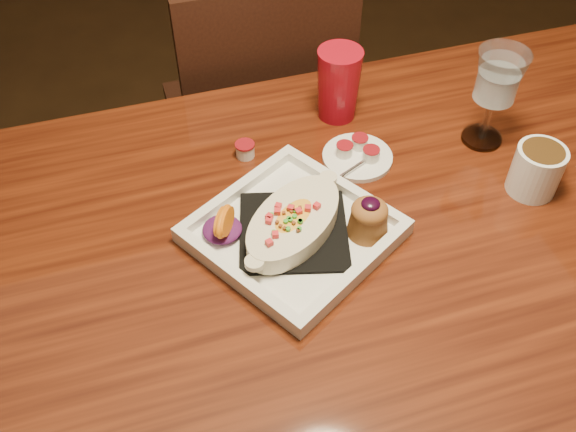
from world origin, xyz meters
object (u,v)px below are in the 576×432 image
object	(u,v)px
goblet	(498,82)
red_tumbler	(338,84)
table	(351,266)
coffee_mug	(538,168)
chair_far	(259,118)
plate	(300,226)
saucer	(357,155)

from	to	relation	value
goblet	red_tumbler	bearing A→B (deg)	146.86
table	coffee_mug	world-z (taller)	coffee_mug
chair_far	plate	size ratio (longest dim) A/B	2.43
chair_far	goblet	world-z (taller)	goblet
plate	red_tumbler	distance (m)	0.34
chair_far	red_tumbler	xyz separation A→B (m)	(0.08, -0.33, 0.31)
coffee_mug	chair_far	bearing A→B (deg)	99.66
table	goblet	distance (m)	0.41
chair_far	red_tumbler	distance (m)	0.46
goblet	red_tumbler	size ratio (longest dim) A/B	1.33
table	saucer	xyz separation A→B (m)	(0.07, 0.16, 0.11)
chair_far	plate	distance (m)	0.68
saucer	chair_far	bearing A→B (deg)	98.10
table	goblet	bearing A→B (deg)	24.81
chair_far	goblet	size ratio (longest dim) A/B	4.87
plate	saucer	xyz separation A→B (m)	(0.16, 0.15, -0.02)
goblet	plate	bearing A→B (deg)	-162.06
goblet	saucer	xyz separation A→B (m)	(-0.25, 0.02, -0.12)
table	red_tumbler	bearing A→B (deg)	75.70
table	saucer	size ratio (longest dim) A/B	11.58
chair_far	saucer	xyz separation A→B (m)	(0.07, -0.47, 0.25)
chair_far	goblet	xyz separation A→B (m)	(0.31, -0.48, 0.38)
table	goblet	xyz separation A→B (m)	(0.31, 0.14, 0.23)
chair_far	saucer	size ratio (longest dim) A/B	7.18
table	red_tumbler	distance (m)	0.35
goblet	red_tumbler	world-z (taller)	goblet
plate	goblet	xyz separation A→B (m)	(0.41, 0.13, 0.11)
table	red_tumbler	size ratio (longest dim) A/B	10.43
goblet	red_tumbler	distance (m)	0.29
plate	coffee_mug	size ratio (longest dim) A/B	3.24
coffee_mug	red_tumbler	xyz separation A→B (m)	(-0.26, 0.30, 0.02)
plate	coffee_mug	xyz separation A→B (m)	(0.43, -0.01, 0.02)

